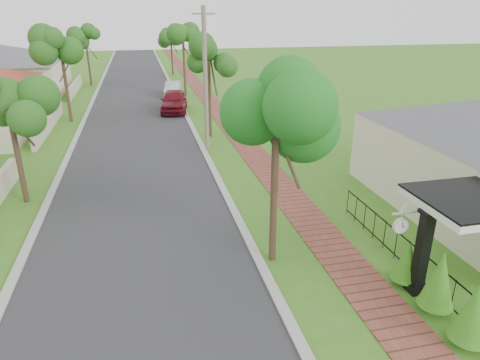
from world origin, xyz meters
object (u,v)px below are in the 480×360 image
object	(u,v)px
parked_car_red	(174,101)
utility_pole	(205,81)
near_tree	(277,117)
parked_car_white	(173,89)
station_clock	(401,225)
porch_post	(421,257)

from	to	relation	value
parked_car_red	utility_pole	world-z (taller)	utility_pole
near_tree	parked_car_red	bearing A→B (deg)	93.05
parked_car_white	near_tree	world-z (taller)	near_tree
parked_car_red	near_tree	bearing A→B (deg)	-79.36
parked_car_red	station_clock	xyz separation A→B (m)	(4.14, -24.18, 1.13)
porch_post	near_tree	size ratio (longest dim) A/B	0.44
porch_post	utility_pole	world-z (taller)	utility_pole
parked_car_red	parked_car_white	xyz separation A→B (m)	(0.48, 6.63, -0.18)
porch_post	station_clock	bearing A→B (deg)	141.06
near_tree	utility_pole	size ratio (longest dim) A/B	0.76
parked_car_red	near_tree	distance (m)	22.43
near_tree	utility_pole	world-z (taller)	utility_pole
utility_pole	station_clock	distance (m)	14.44
porch_post	utility_pole	xyz separation A→B (m)	(-3.65, 14.36, 2.73)
parked_car_red	near_tree	size ratio (longest dim) A/B	0.83
porch_post	station_clock	size ratio (longest dim) A/B	3.34
parked_car_white	near_tree	distance (m)	28.99
porch_post	station_clock	xyz separation A→B (m)	(-0.49, 0.40, 0.83)
near_tree	station_clock	bearing A→B (deg)	-35.35
near_tree	station_clock	world-z (taller)	near_tree
parked_car_white	station_clock	distance (m)	31.05
parked_car_red	parked_car_white	distance (m)	6.65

